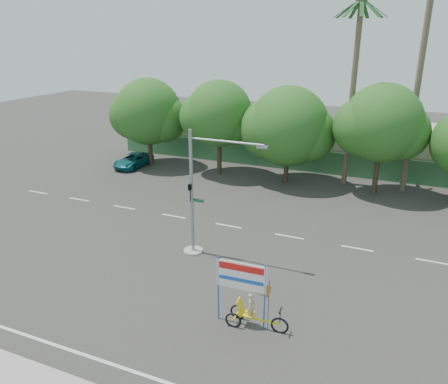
% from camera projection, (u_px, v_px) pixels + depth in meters
% --- Properties ---
extents(ground, '(120.00, 120.00, 0.00)m').
position_uv_depth(ground, '(203.00, 298.00, 20.31)').
color(ground, '#33302D').
rests_on(ground, ground).
extents(fence, '(38.00, 0.08, 2.00)m').
position_uv_depth(fence, '(308.00, 161.00, 38.55)').
color(fence, '#336B3D').
rests_on(fence, ground).
extents(building_left, '(12.00, 8.00, 4.00)m').
position_uv_depth(building_left, '(224.00, 130.00, 45.77)').
color(building_left, beige).
rests_on(building_left, ground).
extents(building_right, '(14.00, 8.00, 3.60)m').
position_uv_depth(building_right, '(408.00, 149.00, 39.23)').
color(building_right, beige).
rests_on(building_right, ground).
extents(tree_far_left, '(7.14, 6.00, 7.96)m').
position_uv_depth(tree_far_left, '(148.00, 114.00, 39.40)').
color(tree_far_left, '#473828').
rests_on(tree_far_left, ground).
extents(tree_left, '(6.66, 5.60, 8.07)m').
position_uv_depth(tree_left, '(219.00, 116.00, 36.72)').
color(tree_left, '#473828').
rests_on(tree_left, ground).
extents(tree_center, '(7.62, 6.40, 7.85)m').
position_uv_depth(tree_center, '(288.00, 129.00, 34.72)').
color(tree_center, '#473828').
rests_on(tree_center, ground).
extents(tree_right, '(6.90, 5.80, 8.36)m').
position_uv_depth(tree_right, '(381.00, 126.00, 31.89)').
color(tree_right, '#473828').
rests_on(tree_right, ground).
extents(palm_tall, '(3.73, 3.79, 17.45)m').
position_uv_depth(palm_tall, '(423.00, 51.00, 30.64)').
color(palm_tall, '#70604C').
rests_on(palm_tall, ground).
extents(palm_short, '(3.73, 3.79, 14.45)m').
position_uv_depth(palm_short, '(355.00, 72.00, 32.84)').
color(palm_short, '#70604C').
rests_on(palm_short, ground).
extents(traffic_signal, '(4.72, 1.10, 7.00)m').
position_uv_depth(traffic_signal, '(197.00, 204.00, 23.56)').
color(traffic_signal, gray).
rests_on(traffic_signal, ground).
extents(trike_billboard, '(3.13, 0.74, 3.08)m').
position_uv_depth(trike_billboard, '(248.00, 300.00, 18.04)').
color(trike_billboard, black).
rests_on(trike_billboard, ground).
extents(pickup_truck, '(2.09, 4.41, 1.22)m').
position_uv_depth(pickup_truck, '(133.00, 160.00, 40.15)').
color(pickup_truck, '#0E5C62').
rests_on(pickup_truck, ground).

